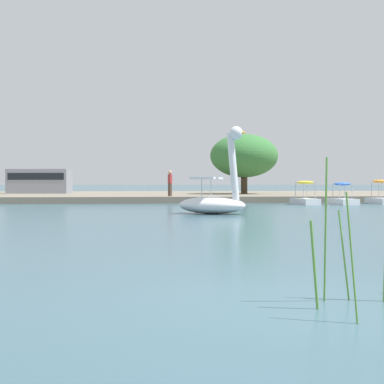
# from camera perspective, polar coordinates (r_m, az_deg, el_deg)

# --- Properties ---
(ground_plane) EXTENTS (513.41, 513.41, 0.00)m
(ground_plane) POSITION_cam_1_polar(r_m,az_deg,el_deg) (5.68, 10.75, -12.11)
(ground_plane) COLOR #385966
(shore_bank_far) EXTENTS (122.35, 20.44, 0.41)m
(shore_bank_far) POSITION_cam_1_polar(r_m,az_deg,el_deg) (41.80, -3.06, -0.42)
(shore_bank_far) COLOR slate
(shore_bank_far) RESTS_ON ground_plane
(swan_boat) EXTENTS (3.18, 2.55, 3.54)m
(swan_boat) POSITION_cam_1_polar(r_m,az_deg,el_deg) (21.33, 2.45, -0.65)
(swan_boat) COLOR white
(swan_boat) RESTS_ON ground_plane
(pedal_boat_yellow) EXTENTS (1.36, 2.02, 1.38)m
(pedal_boat_yellow) POSITION_cam_1_polar(r_m,az_deg,el_deg) (31.06, 12.23, -0.49)
(pedal_boat_yellow) COLOR white
(pedal_boat_yellow) RESTS_ON ground_plane
(pedal_boat_blue) EXTENTS (1.50, 2.04, 1.30)m
(pedal_boat_blue) POSITION_cam_1_polar(r_m,az_deg,el_deg) (31.58, 16.05, -0.62)
(pedal_boat_blue) COLOR white
(pedal_boat_blue) RESTS_ON ground_plane
(pedal_boat_orange) EXTENTS (1.26, 1.92, 1.45)m
(pedal_boat_orange) POSITION_cam_1_polar(r_m,az_deg,el_deg) (33.10, 19.80, -0.51)
(pedal_boat_orange) COLOR white
(pedal_boat_orange) RESTS_ON ground_plane
(tree_broadleaf_right) EXTENTS (7.40, 7.48, 4.55)m
(tree_broadleaf_right) POSITION_cam_1_polar(r_m,az_deg,el_deg) (40.11, 5.71, 3.93)
(tree_broadleaf_right) COLOR #423323
(tree_broadleaf_right) RESTS_ON shore_bank_far
(person_on_path) EXTENTS (0.29, 0.29, 1.64)m
(person_on_path) POSITION_cam_1_polar(r_m,az_deg,el_deg) (33.44, -2.41, 1.09)
(person_on_path) COLOR #47382D
(person_on_path) RESTS_ON shore_bank_far
(parked_van) EXTENTS (4.97, 2.39, 1.92)m
(parked_van) POSITION_cam_1_polar(r_m,az_deg,el_deg) (43.21, -16.29, 1.23)
(parked_van) COLOR gray
(parked_van) RESTS_ON shore_bank_far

